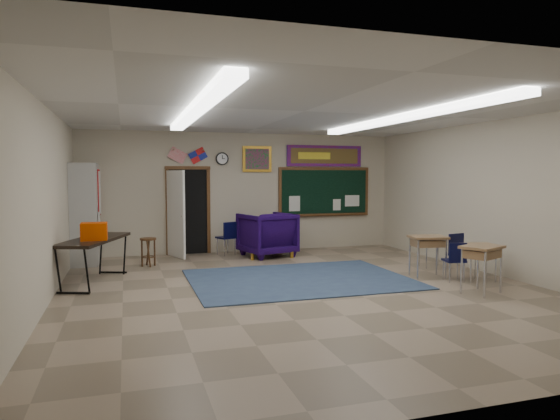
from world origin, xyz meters
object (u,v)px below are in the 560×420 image
object	(u,v)px
student_desk_front_left	(428,254)
student_desk_front_right	(432,250)
wingback_armchair	(267,234)
wooden_stool	(148,252)
folding_table	(94,259)

from	to	relation	value
student_desk_front_left	student_desk_front_right	xyz separation A→B (m)	(0.71, 0.88, -0.09)
student_desk_front_left	student_desk_front_right	bearing A→B (deg)	61.10
wingback_armchair	student_desk_front_right	world-z (taller)	wingback_armchair
wooden_stool	student_desk_front_right	bearing A→B (deg)	-18.17
student_desk_front_right	wingback_armchair	bearing A→B (deg)	145.38
wingback_armchair	folding_table	world-z (taller)	folding_table
student_desk_front_left	wingback_armchair	bearing A→B (deg)	133.96
wingback_armchair	wooden_stool	world-z (taller)	wingback_armchair
student_desk_front_left	wooden_stool	xyz separation A→B (m)	(-5.03, 2.76, -0.13)
student_desk_front_right	wooden_stool	xyz separation A→B (m)	(-5.74, 1.88, -0.04)
folding_table	student_desk_front_right	bearing A→B (deg)	15.83
wingback_armchair	student_desk_front_left	size ratio (longest dim) A/B	1.47
wingback_armchair	wooden_stool	xyz separation A→B (m)	(-2.79, -0.54, -0.21)
student_desk_front_right	folding_table	world-z (taller)	folding_table
wooden_stool	wingback_armchair	bearing A→B (deg)	11.05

